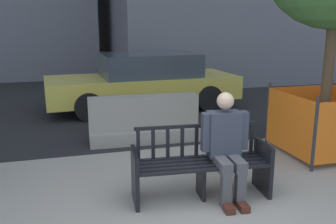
# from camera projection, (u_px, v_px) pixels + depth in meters

# --- Properties ---
(street_asphalt) EXTENTS (120.00, 12.00, 0.01)m
(street_asphalt) POSITION_uv_depth(u_px,v_px,m) (106.00, 90.00, 12.08)
(street_asphalt) COLOR black
(street_asphalt) RESTS_ON ground
(street_bench) EXTENTS (1.73, 0.67, 0.88)m
(street_bench) POSITION_uv_depth(u_px,v_px,m) (201.00, 166.00, 4.65)
(street_bench) COLOR black
(street_bench) RESTS_ON ground
(seated_person) EXTENTS (0.59, 0.75, 1.31)m
(seated_person) POSITION_uv_depth(u_px,v_px,m) (226.00, 144.00, 4.58)
(seated_person) COLOR #383D4C
(seated_person) RESTS_ON ground
(jersey_barrier_centre) EXTENTS (2.03, 0.76, 0.84)m
(jersey_barrier_centre) POSITION_uv_depth(u_px,v_px,m) (144.00, 122.00, 6.89)
(jersey_barrier_centre) COLOR gray
(jersey_barrier_centre) RESTS_ON ground
(construction_fence) EXTENTS (1.34, 1.34, 1.12)m
(construction_fence) POSITION_uv_depth(u_px,v_px,m) (323.00, 121.00, 6.16)
(construction_fence) COLOR #2D2D33
(construction_fence) RESTS_ON ground
(car_taxi_near) EXTENTS (4.79, 2.14, 1.38)m
(car_taxi_near) POSITION_uv_depth(u_px,v_px,m) (144.00, 81.00, 9.45)
(car_taxi_near) COLOR #DBC64C
(car_taxi_near) RESTS_ON ground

